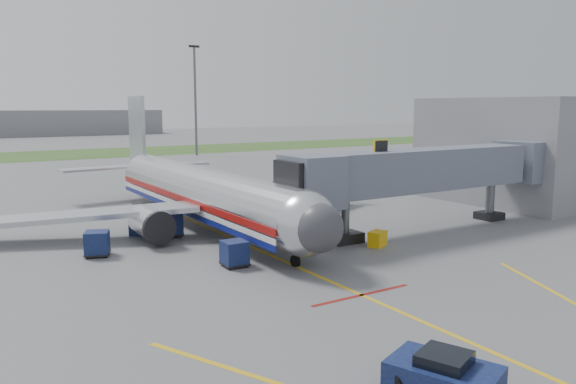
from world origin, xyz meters
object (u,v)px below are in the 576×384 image
pushback_tug (444,377)px  ramp_worker (174,223)px  airliner (202,192)px  belt_loader (138,225)px

pushback_tug → ramp_worker: bearing=87.8°
ramp_worker → airliner: bearing=-30.8°
airliner → pushback_tug: airliner is taller
belt_loader → ramp_worker: (1.89, -2.60, 0.37)m
pushback_tug → belt_loader: (-0.89, 28.92, -0.13)m
pushback_tug → ramp_worker: 26.34m
airliner → pushback_tug: (-4.00, -28.13, -2.05)m
airliner → pushback_tug: size_ratio=9.03×
airliner → belt_loader: size_ratio=8.91×
belt_loader → ramp_worker: bearing=-54.0°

